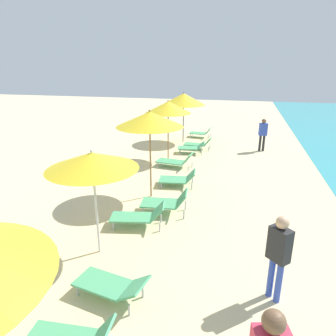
# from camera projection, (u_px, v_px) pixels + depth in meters

# --- Properties ---
(umbrella_fourth) EXTENTS (1.87, 1.87, 2.35)m
(umbrella_fourth) POSITION_uv_depth(u_px,v_px,m) (92.00, 161.00, 6.12)
(umbrella_fourth) COLOR silver
(umbrella_fourth) RESTS_ON ground
(lounger_fourth_shoreside) EXTENTS (1.44, 0.80, 0.62)m
(lounger_fourth_shoreside) POSITION_uv_depth(u_px,v_px,m) (139.00, 216.00, 7.77)
(lounger_fourth_shoreside) COLOR #4CA572
(lounger_fourth_shoreside) RESTS_ON ground
(lounger_fourth_inland) EXTENTS (1.43, 0.81, 0.51)m
(lounger_fourth_inland) POSITION_uv_depth(u_px,v_px,m) (112.00, 285.00, 5.40)
(lounger_fourth_inland) COLOR #4CA572
(lounger_fourth_inland) RESTS_ON ground
(umbrella_fifth) EXTENTS (1.98, 1.98, 2.70)m
(umbrella_fifth) POSITION_uv_depth(u_px,v_px,m) (150.00, 119.00, 8.85)
(umbrella_fifth) COLOR olive
(umbrella_fifth) RESTS_ON ground
(lounger_fifth_shoreside) EXTENTS (1.29, 0.81, 0.54)m
(lounger_fifth_shoreside) POSITION_uv_depth(u_px,v_px,m) (178.00, 179.00, 10.38)
(lounger_fifth_shoreside) COLOR #4CA572
(lounger_fifth_shoreside) RESTS_ON ground
(lounger_fifth_inland) EXTENTS (1.33, 0.79, 0.67)m
(lounger_fifth_inland) POSITION_uv_depth(u_px,v_px,m) (166.00, 202.00, 8.44)
(lounger_fifth_inland) COLOR #4CA572
(lounger_fifth_inland) RESTS_ON ground
(umbrella_sixth) EXTENTS (1.90, 1.90, 2.55)m
(umbrella_sixth) POSITION_uv_depth(u_px,v_px,m) (168.00, 107.00, 12.52)
(umbrella_sixth) COLOR olive
(umbrella_sixth) RESTS_ON ground
(lounger_sixth_shoreside) EXTENTS (1.28, 0.72, 0.55)m
(lounger_sixth_shoreside) POSITION_uv_depth(u_px,v_px,m) (192.00, 147.00, 14.08)
(lounger_sixth_shoreside) COLOR #4CA572
(lounger_sixth_shoreside) RESTS_ON ground
(lounger_sixth_inland) EXTENTS (1.51, 0.80, 0.64)m
(lounger_sixth_inland) POSITION_uv_depth(u_px,v_px,m) (176.00, 161.00, 12.21)
(lounger_sixth_inland) COLOR #4CA572
(lounger_sixth_inland) RESTS_ON ground
(umbrella_farthest) EXTENTS (2.21, 2.21, 2.57)m
(umbrella_farthest) POSITION_uv_depth(u_px,v_px,m) (184.00, 99.00, 15.56)
(umbrella_farthest) COLOR #4C4C51
(umbrella_farthest) RESTS_ON ground
(lounger_farthest_shoreside) EXTENTS (1.23, 0.69, 0.58)m
(lounger_farthest_shoreside) POSITION_uv_depth(u_px,v_px,m) (201.00, 133.00, 17.07)
(lounger_farthest_shoreside) COLOR #4CA572
(lounger_farthest_shoreside) RESTS_ON ground
(lounger_farthest_inland) EXTENTS (1.32, 0.59, 0.60)m
(lounger_farthest_inland) POSITION_uv_depth(u_px,v_px,m) (199.00, 144.00, 14.77)
(lounger_farthest_inland) COLOR #4CA572
(lounger_farthest_inland) RESTS_ON ground
(person_walking_near) EXTENTS (0.41, 0.41, 1.63)m
(person_walking_near) POSITION_uv_depth(u_px,v_px,m) (279.00, 251.00, 5.14)
(person_walking_near) COLOR #334CB2
(person_walking_near) RESTS_ON ground
(person_walking_far) EXTENTS (0.40, 0.29, 1.53)m
(person_walking_far) POSITION_uv_depth(u_px,v_px,m) (263.00, 132.00, 14.25)
(person_walking_far) COLOR #262628
(person_walking_far) RESTS_ON ground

